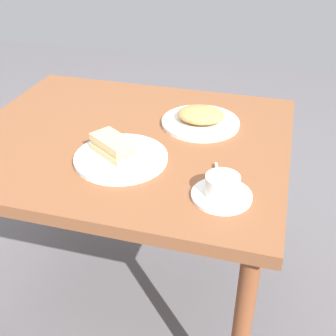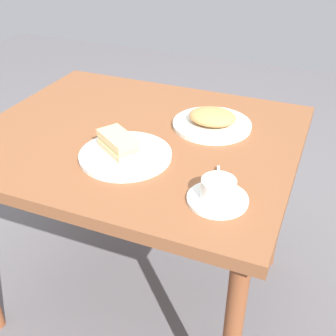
# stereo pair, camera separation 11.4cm
# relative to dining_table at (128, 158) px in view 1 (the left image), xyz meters

# --- Properties ---
(ground_plane) EXTENTS (6.00, 6.00, 0.00)m
(ground_plane) POSITION_rel_dining_table_xyz_m (0.00, 0.00, -0.65)
(ground_plane) COLOR #605D60
(dining_table) EXTENTS (1.01, 0.85, 0.74)m
(dining_table) POSITION_rel_dining_table_xyz_m (0.00, 0.00, 0.00)
(dining_table) COLOR brown
(dining_table) RESTS_ON ground_plane
(sandwich_plate) EXTENTS (0.27, 0.27, 0.01)m
(sandwich_plate) POSITION_rel_dining_table_xyz_m (-0.04, 0.14, 0.09)
(sandwich_plate) COLOR white
(sandwich_plate) RESTS_ON dining_table
(sandwich_front) EXTENTS (0.15, 0.13, 0.05)m
(sandwich_front) POSITION_rel_dining_table_xyz_m (-0.01, 0.14, 0.12)
(sandwich_front) COLOR #DAB582
(sandwich_front) RESTS_ON sandwich_plate
(coffee_saucer) EXTENTS (0.15, 0.15, 0.01)m
(coffee_saucer) POSITION_rel_dining_table_xyz_m (-0.34, 0.25, 0.09)
(coffee_saucer) COLOR white
(coffee_saucer) RESTS_ON dining_table
(coffee_cup) EXTENTS (0.11, 0.09, 0.05)m
(coffee_cup) POSITION_rel_dining_table_xyz_m (-0.35, 0.25, 0.12)
(coffee_cup) COLOR white
(coffee_cup) RESTS_ON coffee_saucer
(spoon) EXTENTS (0.04, 0.10, 0.01)m
(spoon) POSITION_rel_dining_table_xyz_m (-0.32, 0.17, 0.10)
(spoon) COLOR silver
(spoon) RESTS_ON coffee_saucer
(side_plate) EXTENTS (0.26, 0.26, 0.01)m
(side_plate) POSITION_rel_dining_table_xyz_m (-0.21, -0.14, 0.09)
(side_plate) COLOR white
(side_plate) RESTS_ON dining_table
(side_food_pile) EXTENTS (0.16, 0.13, 0.04)m
(side_food_pile) POSITION_rel_dining_table_xyz_m (-0.21, -0.14, 0.12)
(side_food_pile) COLOR #D1894D
(side_food_pile) RESTS_ON side_plate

